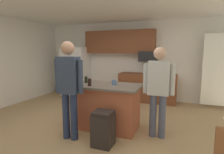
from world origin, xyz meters
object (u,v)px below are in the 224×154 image
glass_stout_tall (86,80)px  person_guest_by_door (69,84)px  kitchen_island (107,106)px  glass_dark_ale (90,82)px  refrigerator (76,72)px  person_guest_left (159,86)px  trash_bin (103,129)px  mug_blue_stoneware (114,82)px  microwave_over_range (148,56)px

glass_stout_tall → person_guest_by_door: bearing=-84.7°
kitchen_island → person_guest_by_door: 1.01m
glass_dark_ale → person_guest_by_door: bearing=-110.2°
glass_dark_ale → refrigerator: bearing=127.2°
glass_dark_ale → glass_stout_tall: glass_dark_ale is taller
refrigerator → person_guest_left: size_ratio=1.04×
person_guest_by_door → glass_dark_ale: bearing=12.0°
trash_bin → mug_blue_stoneware: bearing=96.3°
microwave_over_range → trash_bin: 3.29m
person_guest_left → glass_dark_ale: (-1.32, -0.19, 0.02)m
microwave_over_range → mug_blue_stoneware: bearing=-97.0°
person_guest_by_door → glass_dark_ale: 0.50m
refrigerator → mug_blue_stoneware: (2.31, -2.21, 0.10)m
person_guest_left → glass_dark_ale: 1.34m
person_guest_by_door → trash_bin: person_guest_by_door is taller
microwave_over_range → glass_stout_tall: 2.56m
glass_dark_ale → mug_blue_stoneware: 0.51m
glass_stout_tall → microwave_over_range: bearing=68.0°
microwave_over_range → glass_stout_tall: bearing=-112.0°
microwave_over_range → kitchen_island: bearing=-100.3°
person_guest_by_door → glass_dark_ale: person_guest_by_door is taller
kitchen_island → person_guest_by_door: person_guest_by_door is taller
glass_dark_ale → glass_stout_tall: size_ratio=1.06×
glass_dark_ale → mug_blue_stoneware: glass_dark_ale is taller
microwave_over_range → person_guest_left: (0.62, -2.43, -0.47)m
glass_stout_tall → person_guest_left: bearing=-3.5°
person_guest_by_door → glass_stout_tall: size_ratio=12.83×
glass_stout_tall → trash_bin: (0.74, -0.75, -0.70)m
mug_blue_stoneware → glass_stout_tall: size_ratio=0.92×
refrigerator → glass_dark_ale: (1.89, -2.50, 0.12)m
glass_stout_tall → glass_dark_ale: bearing=-49.6°
kitchen_island → person_guest_by_door: (-0.44, -0.71, 0.57)m
microwave_over_range → refrigerator: bearing=-177.4°
glass_dark_ale → person_guest_left: bearing=8.0°
person_guest_by_door → kitchen_island: bearing=0.0°
refrigerator → person_guest_left: refrigerator is taller
kitchen_island → trash_bin: size_ratio=2.31×
kitchen_island → glass_stout_tall: bearing=175.6°
person_guest_left → person_guest_by_door: size_ratio=0.95×
person_guest_left → mug_blue_stoneware: bearing=-3.1°
person_guest_by_door → glass_dark_ale: (0.17, 0.46, -0.04)m
person_guest_left → person_guest_by_door: person_guest_by_door is taller
mug_blue_stoneware → microwave_over_range: bearing=83.0°
microwave_over_range → trash_bin: (-0.21, -3.08, -1.15)m
kitchen_island → glass_dark_ale: size_ratio=9.55×
kitchen_island → trash_bin: 0.76m
kitchen_island → person_guest_left: bearing=-3.0°
mug_blue_stoneware → glass_stout_tall: glass_stout_tall is taller
person_guest_left → glass_stout_tall: person_guest_left is taller
kitchen_island → person_guest_left: 1.17m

